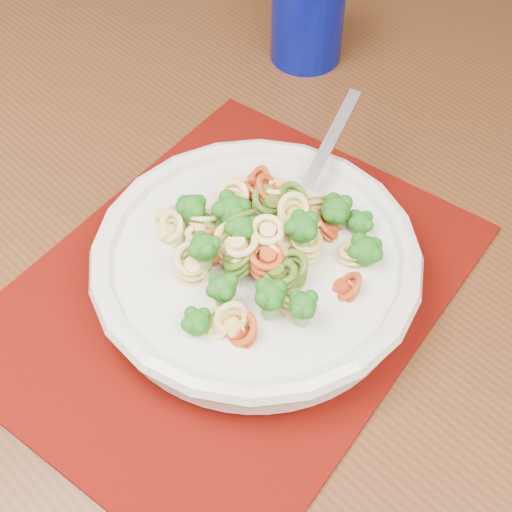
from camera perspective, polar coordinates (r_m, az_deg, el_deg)
dining_table at (r=0.76m, az=-9.90°, el=-0.63°), size 1.69×1.25×0.75m
placemat at (r=0.61m, az=-1.96°, el=-2.68°), size 0.49×0.43×0.00m
pasta_bowl at (r=0.59m, az=-0.00°, el=-0.56°), size 0.27×0.27×0.05m
pasta_broccoli_heap at (r=0.58m, az=-0.00°, el=0.38°), size 0.23×0.23×0.06m
fork at (r=0.60m, az=2.80°, el=3.07°), size 0.17×0.11×0.08m
tumbler at (r=0.83m, az=4.14°, el=18.50°), size 0.08×0.08×0.10m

